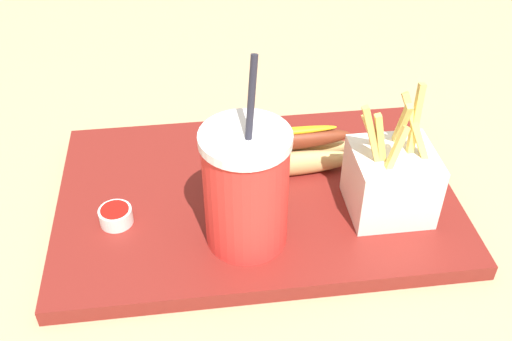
# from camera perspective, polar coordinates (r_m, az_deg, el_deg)

# --- Properties ---
(ground_plane) EXTENTS (2.40, 2.40, 0.02)m
(ground_plane) POSITION_cam_1_polar(r_m,az_deg,el_deg) (0.73, 0.00, -3.65)
(ground_plane) COLOR tan
(food_tray) EXTENTS (0.47, 0.31, 0.02)m
(food_tray) POSITION_cam_1_polar(r_m,az_deg,el_deg) (0.72, 0.00, -2.48)
(food_tray) COLOR maroon
(food_tray) RESTS_ON ground_plane
(soda_cup) EXTENTS (0.09, 0.09, 0.22)m
(soda_cup) POSITION_cam_1_polar(r_m,az_deg,el_deg) (0.61, -0.97, -1.73)
(soda_cup) COLOR red
(soda_cup) RESTS_ON food_tray
(fries_basket) EXTENTS (0.09, 0.08, 0.16)m
(fries_basket) POSITION_cam_1_polar(r_m,az_deg,el_deg) (0.68, 12.87, -0.87)
(fries_basket) COLOR white
(fries_basket) RESTS_ON food_tray
(hot_dog_1) EXTENTS (0.17, 0.06, 0.06)m
(hot_dog_1) POSITION_cam_1_polar(r_m,az_deg,el_deg) (0.73, 3.18, 1.73)
(hot_dog_1) COLOR tan
(hot_dog_1) RESTS_ON food_tray
(ketchup_cup_1) EXTENTS (0.04, 0.04, 0.02)m
(ketchup_cup_1) POSITION_cam_1_polar(r_m,az_deg,el_deg) (0.68, -13.39, -4.22)
(ketchup_cup_1) COLOR white
(ketchup_cup_1) RESTS_ON food_tray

